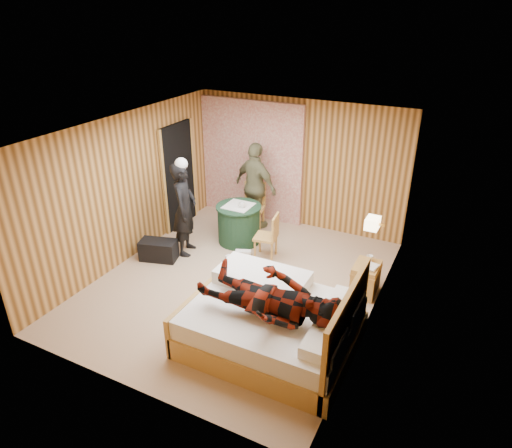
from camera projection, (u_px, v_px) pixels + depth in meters
The scene contains 23 objects.
floor at pixel (238, 283), 7.34m from camera, with size 4.20×5.00×0.01m, color tan.
ceiling at pixel (235, 130), 6.24m from camera, with size 4.20×5.00×0.01m, color white.
wall_back at pixel (299, 164), 8.79m from camera, with size 4.20×0.02×2.50m, color tan.
wall_left at pixel (127, 189), 7.63m from camera, with size 0.02×5.00×2.50m, color tan.
wall_right at pixel (377, 243), 5.94m from camera, with size 0.02×5.00×2.50m, color tan.
curtain at pixel (251, 160), 9.16m from camera, with size 2.20×0.08×2.40m, color beige.
doorway at pixel (179, 176), 8.84m from camera, with size 0.06×0.90×2.05m, color black.
wall_lamp at pixel (373, 223), 6.35m from camera, with size 0.26×0.24×0.16m.
bed at pixel (274, 323), 5.90m from camera, with size 2.13×1.68×1.15m.
nightstand at pixel (365, 278), 6.99m from camera, with size 0.38×0.52×0.50m.
round_table at pixel (239, 224), 8.45m from camera, with size 0.83×0.83×0.74m.
chair_far at pixel (254, 202), 8.91m from camera, with size 0.51×0.51×0.93m.
chair_near at pixel (270, 233), 7.85m from camera, with size 0.43×0.43×0.83m.
duffel_bag at pixel (159, 250), 7.95m from camera, with size 0.63×0.34×0.36m, color black.
sneaker_left at pixel (243, 254), 8.07m from camera, with size 0.27×0.11×0.12m, color white.
sneaker_right at pixel (232, 260), 7.89m from camera, with size 0.24×0.10×0.11m, color white.
woman_standing at pixel (185, 209), 7.89m from camera, with size 0.62×0.40×1.69m, color black.
man_at_table at pixel (256, 187), 8.79m from camera, with size 1.01×0.42×1.72m, color #686745.
man_on_bed at pixel (270, 289), 5.40m from camera, with size 1.77×0.67×0.86m, color #621509.
book_lower at pixel (366, 266), 6.83m from camera, with size 0.17×0.22×0.02m, color white.
book_upper at pixel (367, 265), 6.83m from camera, with size 0.16×0.22×0.02m, color white.
cup_nightstand at pixel (370, 258), 6.96m from camera, with size 0.10×0.10×0.09m, color white.
cup_table at pixel (242, 205), 8.19m from camera, with size 0.12×0.12×0.10m, color white.
Camera 1 is at (3.03, -5.38, 4.08)m, focal length 32.00 mm.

